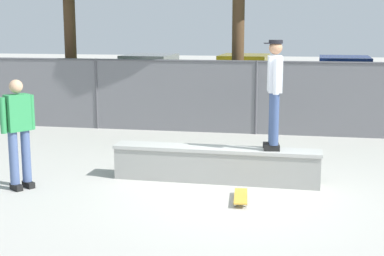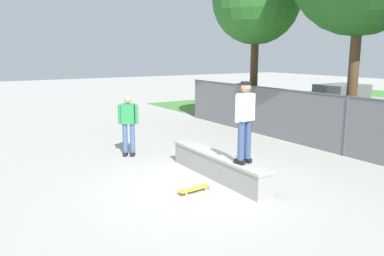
# 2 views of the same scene
# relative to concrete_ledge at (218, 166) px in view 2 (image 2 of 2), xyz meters

# --- Properties ---
(ground_plane) EXTENTS (80.00, 80.00, 0.00)m
(ground_plane) POSITION_rel_concrete_ledge_xyz_m (0.34, -0.73, -0.31)
(ground_plane) COLOR #ADAAA3
(concrete_ledge) EXTENTS (3.61, 0.55, 0.61)m
(concrete_ledge) POSITION_rel_concrete_ledge_xyz_m (0.00, 0.00, 0.00)
(concrete_ledge) COLOR #999993
(concrete_ledge) RESTS_ON ground
(skateboarder) EXTENTS (0.34, 0.60, 1.84)m
(skateboarder) POSITION_rel_concrete_ledge_xyz_m (0.97, 0.02, 1.33)
(skateboarder) COLOR black
(skateboarder) RESTS_ON concrete_ledge
(skateboard) EXTENTS (0.27, 0.81, 0.09)m
(skateboard) POSITION_rel_concrete_ledge_xyz_m (0.54, -1.03, -0.23)
(skateboard) COLOR gold
(skateboard) RESTS_ON ground
(chainlink_fence) EXTENTS (16.64, 0.07, 1.83)m
(chainlink_fence) POSITION_rel_concrete_ledge_xyz_m (0.34, 4.43, 0.69)
(chainlink_fence) COLOR #4C4C51
(chainlink_fence) RESTS_ON ground
(tree_near_left) EXTENTS (3.56, 3.56, 6.94)m
(tree_near_left) POSITION_rel_concrete_ledge_xyz_m (-4.85, 5.33, 4.83)
(tree_near_left) COLOR #47301E
(tree_near_left) RESTS_ON ground
(car_silver) EXTENTS (2.13, 4.26, 1.66)m
(car_silver) POSITION_rel_concrete_ledge_xyz_m (-3.77, 9.56, 0.53)
(car_silver) COLOR #B7BABF
(car_silver) RESTS_ON ground
(bystander) EXTENTS (0.42, 0.51, 1.82)m
(bystander) POSITION_rel_concrete_ledge_xyz_m (-3.12, -1.03, 0.70)
(bystander) COLOR black
(bystander) RESTS_ON ground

